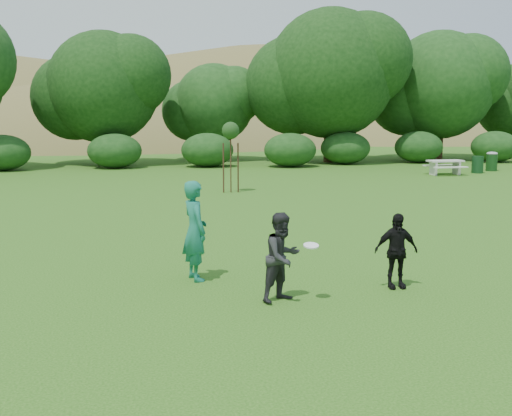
{
  "coord_description": "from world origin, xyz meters",
  "views": [
    {
      "loc": [
        -2.95,
        -11.22,
        3.34
      ],
      "look_at": [
        0.0,
        3.0,
        1.1
      ],
      "focal_mm": 45.0,
      "sensor_mm": 36.0,
      "label": 1
    }
  ],
  "objects_px": {
    "picnic_table": "(445,165)",
    "trash_can_lidded": "(492,161)",
    "player_teal": "(195,231)",
    "trash_can_near": "(477,165)",
    "sapling": "(231,133)",
    "player_black": "(396,251)",
    "player_grey": "(282,257)"
  },
  "relations": [
    {
      "from": "picnic_table",
      "to": "trash_can_lidded",
      "type": "height_order",
      "value": "trash_can_lidded"
    },
    {
      "from": "player_teal",
      "to": "trash_can_near",
      "type": "bearing_deg",
      "value": -56.76
    },
    {
      "from": "trash_can_near",
      "to": "sapling",
      "type": "relative_size",
      "value": 0.32
    },
    {
      "from": "player_black",
      "to": "trash_can_lidded",
      "type": "xyz_separation_m",
      "value": [
        14.82,
        20.74,
        -0.17
      ]
    },
    {
      "from": "trash_can_near",
      "to": "trash_can_lidded",
      "type": "height_order",
      "value": "trash_can_lidded"
    },
    {
      "from": "trash_can_near",
      "to": "trash_can_lidded",
      "type": "relative_size",
      "value": 0.86
    },
    {
      "from": "player_black",
      "to": "sapling",
      "type": "bearing_deg",
      "value": 95.22
    },
    {
      "from": "player_teal",
      "to": "player_black",
      "type": "bearing_deg",
      "value": -124.46
    },
    {
      "from": "player_teal",
      "to": "picnic_table",
      "type": "height_order",
      "value": "player_teal"
    },
    {
      "from": "trash_can_lidded",
      "to": "trash_can_near",
      "type": "bearing_deg",
      "value": -146.23
    },
    {
      "from": "picnic_table",
      "to": "trash_can_near",
      "type": "bearing_deg",
      "value": 13.9
    },
    {
      "from": "player_black",
      "to": "player_grey",
      "type": "bearing_deg",
      "value": -168.22
    },
    {
      "from": "player_teal",
      "to": "player_grey",
      "type": "xyz_separation_m",
      "value": [
        1.34,
        -1.73,
        -0.2
      ]
    },
    {
      "from": "player_black",
      "to": "player_teal",
      "type": "bearing_deg",
      "value": 162.0
    },
    {
      "from": "player_black",
      "to": "trash_can_near",
      "type": "distance_m",
      "value": 23.92
    },
    {
      "from": "player_teal",
      "to": "player_black",
      "type": "distance_m",
      "value": 3.88
    },
    {
      "from": "player_teal",
      "to": "picnic_table",
      "type": "xyz_separation_m",
      "value": [
        14.89,
        17.92,
        -0.47
      ]
    },
    {
      "from": "player_teal",
      "to": "picnic_table",
      "type": "bearing_deg",
      "value": -53.76
    },
    {
      "from": "player_grey",
      "to": "trash_can_near",
      "type": "height_order",
      "value": "player_grey"
    },
    {
      "from": "player_black",
      "to": "trash_can_near",
      "type": "bearing_deg",
      "value": 58.32
    },
    {
      "from": "player_teal",
      "to": "sapling",
      "type": "bearing_deg",
      "value": -26.51
    },
    {
      "from": "player_grey",
      "to": "sapling",
      "type": "relative_size",
      "value": 0.55
    },
    {
      "from": "player_grey",
      "to": "trash_can_near",
      "type": "xyz_separation_m",
      "value": [
        15.71,
        20.18,
        -0.34
      ]
    },
    {
      "from": "player_black",
      "to": "sapling",
      "type": "relative_size",
      "value": 0.5
    },
    {
      "from": "sapling",
      "to": "picnic_table",
      "type": "relative_size",
      "value": 1.58
    },
    {
      "from": "player_teal",
      "to": "trash_can_lidded",
      "type": "bearing_deg",
      "value": -57.61
    },
    {
      "from": "sapling",
      "to": "picnic_table",
      "type": "bearing_deg",
      "value": 21.51
    },
    {
      "from": "player_grey",
      "to": "picnic_table",
      "type": "bearing_deg",
      "value": 24.58
    },
    {
      "from": "player_teal",
      "to": "trash_can_near",
      "type": "height_order",
      "value": "player_teal"
    },
    {
      "from": "player_grey",
      "to": "sapling",
      "type": "bearing_deg",
      "value": 53.12
    },
    {
      "from": "player_grey",
      "to": "player_teal",
      "type": "bearing_deg",
      "value": 96.87
    },
    {
      "from": "player_grey",
      "to": "trash_can_lidded",
      "type": "bearing_deg",
      "value": 20.16
    }
  ]
}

